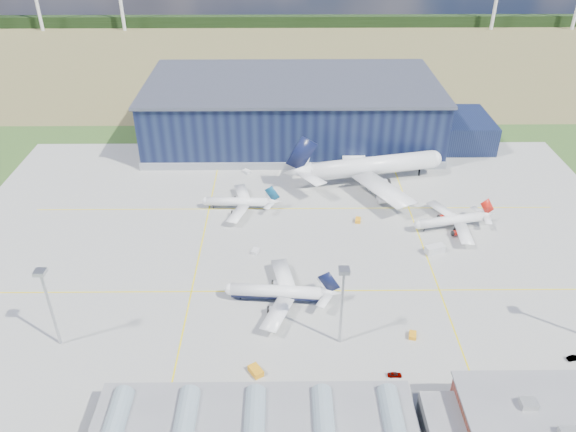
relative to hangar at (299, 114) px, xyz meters
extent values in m
plane|color=#32541F|center=(-2.81, -94.80, -11.62)|extent=(600.00, 600.00, 0.00)
cube|color=gray|center=(-2.81, -84.80, -11.59)|extent=(220.00, 160.00, 0.06)
cube|color=#FFE80D|center=(-2.81, -104.80, -11.54)|extent=(180.00, 0.40, 0.02)
cube|color=#FFE80D|center=(-2.81, -59.80, -11.54)|extent=(180.00, 0.40, 0.02)
cube|color=#FFE80D|center=(-32.81, -84.80, -11.54)|extent=(0.40, 120.00, 0.02)
cube|color=#FFE80D|center=(37.19, -84.80, -11.54)|extent=(0.40, 120.00, 0.02)
cube|color=olive|center=(-2.81, 125.20, -11.62)|extent=(600.00, 220.00, 0.01)
cube|color=black|center=(-2.81, 205.20, -7.62)|extent=(600.00, 8.00, 8.00)
cube|color=black|center=(-2.81, 0.20, 0.88)|extent=(120.00, 60.00, 25.00)
cube|color=gray|center=(-2.81, 0.20, -10.02)|extent=(121.00, 61.00, 3.20)
cube|color=#464B59|center=(-2.81, 0.20, 13.88)|extent=(122.00, 62.00, 1.20)
cube|color=black|center=(69.19, -4.80, -5.62)|extent=(24.00, 30.00, 12.00)
cube|color=brown|center=(52.19, -154.80, -7.12)|extent=(45.00, 22.00, 9.00)
cube|color=black|center=(52.19, -143.60, -8.62)|extent=(44.00, 0.40, 1.40)
cube|color=black|center=(52.19, -143.60, -5.12)|extent=(44.00, 0.40, 1.40)
cube|color=#B5B5B0|center=(42.19, -152.80, -1.52)|extent=(3.20, 2.60, 1.60)
cube|color=slate|center=(-12.81, -154.80, -5.42)|extent=(66.00, 23.00, 0.50)
cylinder|color=#8CA3AD|center=(-40.81, -154.80, -5.22)|extent=(4.40, 18.00, 4.40)
cylinder|color=#8CA3AD|center=(-26.81, -154.80, -5.22)|extent=(4.40, 18.00, 4.40)
cylinder|color=#8CA3AD|center=(-12.81, -154.80, -5.22)|extent=(4.40, 18.00, 4.40)
cylinder|color=#8CA3AD|center=(1.19, -154.80, -5.22)|extent=(4.40, 18.00, 4.40)
cylinder|color=#8CA3AD|center=(15.19, -154.80, -5.22)|extent=(4.40, 18.00, 4.40)
cylinder|color=#AAACB1|center=(-62.81, -124.80, -0.62)|extent=(0.70, 0.70, 22.00)
cube|color=#AAACB1|center=(-62.81, -124.80, 10.88)|extent=(2.60, 2.60, 1.00)
cylinder|color=#AAACB1|center=(7.19, -124.80, -0.62)|extent=(0.70, 0.70, 22.00)
cube|color=#AAACB1|center=(7.19, -124.80, 10.88)|extent=(2.60, 2.60, 1.00)
cube|color=orange|center=(-13.46, -135.01, -10.82)|extent=(4.03, 4.47, 1.59)
cube|color=orange|center=(25.90, -123.30, -11.03)|extent=(2.34, 3.02, 1.17)
cube|color=silver|center=(39.93, -86.74, -10.30)|extent=(6.56, 4.51, 2.63)
cube|color=silver|center=(-15.57, -86.31, -10.99)|extent=(2.81, 3.39, 1.26)
cube|color=orange|center=(18.33, -68.57, -10.99)|extent=(2.24, 3.11, 1.24)
cube|color=silver|center=(-21.12, -32.80, -10.97)|extent=(3.54, 3.50, 1.29)
imported|color=#99999E|center=(19.14, -136.22, -11.05)|extent=(3.34, 1.35, 1.14)
imported|color=#99999E|center=(63.46, -131.40, -11.04)|extent=(3.66, 1.89, 1.15)
camera|label=1|loc=(-6.74, -227.87, 89.83)|focal=35.00mm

